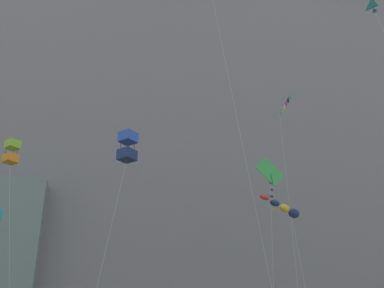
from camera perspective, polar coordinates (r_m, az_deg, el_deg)
The scene contains 6 objects.
cliff_face at distance 69.04m, azimuth -5.15°, elevation 10.60°, with size 180.00×25.69×83.59m.
kite_box_upper_mid at distance 30.83m, azimuth -7.84°, elevation -0.31°, with size 2.89×5.40×15.90m.
kite_banner_low_center at distance 42.77m, azimuth 11.37°, elevation 2.55°, with size 2.19×5.61×23.58m.
kite_diamond_far_right at distance 38.15m, azimuth 9.44°, elevation -3.70°, with size 2.75×2.26×17.24m.
kite_windsock_mid_right at distance 35.46m, azimuth 11.27°, elevation -7.73°, with size 4.53×6.20×12.67m.
kite_box_high_right at distance 37.57m, azimuth -21.04°, elevation -0.91°, with size 3.38×4.12×17.27m.
Camera 1 is at (-5.90, 4.83, 2.60)m, focal length 43.97 mm.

